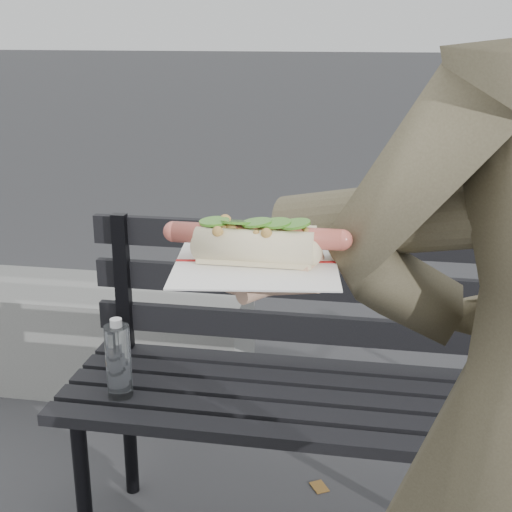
% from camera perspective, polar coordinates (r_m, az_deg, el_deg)
% --- Properties ---
extents(park_bench, '(1.50, 0.44, 0.88)m').
position_cam_1_polar(park_bench, '(1.88, 7.54, -9.04)').
color(park_bench, black).
rests_on(park_bench, ground).
extents(concrete_block, '(1.20, 0.40, 0.40)m').
position_cam_1_polar(concrete_block, '(2.92, -12.57, -6.21)').
color(concrete_block, slate).
rests_on(concrete_block, ground).
extents(held_hotdog, '(0.62, 0.30, 0.20)m').
position_cam_1_polar(held_hotdog, '(0.88, 12.85, 2.55)').
color(held_hotdog, '#4F4834').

